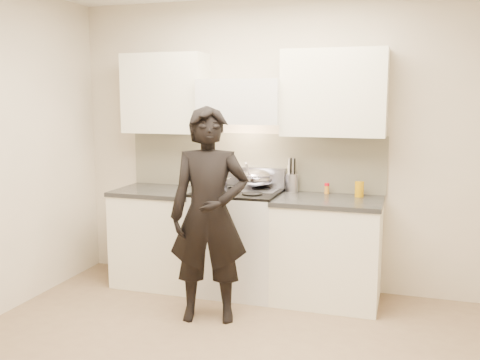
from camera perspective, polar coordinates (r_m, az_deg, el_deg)
name	(u,v)px	position (r m, az deg, el deg)	size (l,w,h in m)	color
room_shell	(225,125)	(3.73, -1.65, 5.91)	(4.04, 3.54, 2.70)	beige
stove	(238,241)	(4.98, -0.22, -6.50)	(0.76, 0.65, 0.96)	silver
counter_right	(328,250)	(4.80, 9.33, -7.36)	(0.92, 0.67, 0.92)	white
counter_left	(161,236)	(5.26, -8.38, -5.90)	(0.82, 0.67, 0.92)	white
wok	(257,178)	(4.96, 1.77, 0.19)	(0.32, 0.40, 0.26)	#B6B4C9
stock_pot	(216,183)	(4.80, -2.60, -0.34)	(0.29, 0.23, 0.14)	#B6B4C9
utensil_crock	(292,182)	(4.97, 5.54, -0.16)	(0.12, 0.12, 0.31)	#A6A7B8
spice_jar	(327,188)	(4.92, 9.25, -0.88)	(0.04, 0.04, 0.10)	orange
oil_glass	(359,189)	(4.82, 12.61, -0.96)	(0.08, 0.08, 0.14)	#BD8505
person	(209,215)	(4.26, -3.31, -3.77)	(0.63, 0.41, 1.72)	black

